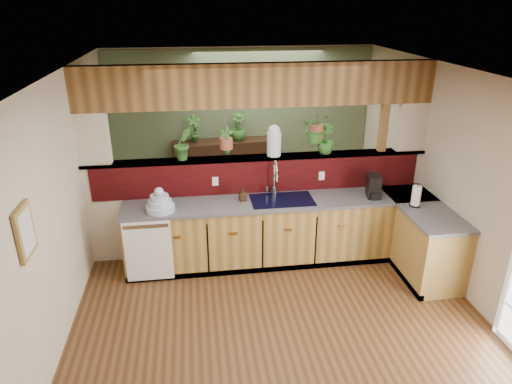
{
  "coord_description": "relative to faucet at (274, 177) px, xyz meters",
  "views": [
    {
      "loc": [
        -0.85,
        -4.37,
        3.32
      ],
      "look_at": [
        -0.13,
        0.7,
        1.15
      ],
      "focal_mm": 32.0,
      "sensor_mm": 36.0,
      "label": 1
    }
  ],
  "objects": [
    {
      "name": "ground",
      "position": [
        -0.17,
        -1.13,
        -1.17
      ],
      "size": [
        4.6,
        7.0,
        0.01
      ],
      "primitive_type": "cube",
      "color": "#4E2F18",
      "rests_on": "ground"
    },
    {
      "name": "ceiling",
      "position": [
        -0.17,
        -1.13,
        1.43
      ],
      "size": [
        4.6,
        7.0,
        0.01
      ],
      "primitive_type": "cube",
      "color": "brown",
      "rests_on": "ground"
    },
    {
      "name": "wall_back",
      "position": [
        -0.17,
        2.37,
        0.13
      ],
      "size": [
        4.6,
        0.02,
        2.6
      ],
      "primitive_type": "cube",
      "color": "beige",
      "rests_on": "ground"
    },
    {
      "name": "wall_left",
      "position": [
        -2.47,
        -1.13,
        0.13
      ],
      "size": [
        0.02,
        7.0,
        2.6
      ],
      "primitive_type": "cube",
      "color": "beige",
      "rests_on": "ground"
    },
    {
      "name": "wall_right",
      "position": [
        2.13,
        -1.13,
        0.13
      ],
      "size": [
        0.02,
        7.0,
        2.6
      ],
      "primitive_type": "cube",
      "color": "beige",
      "rests_on": "ground"
    },
    {
      "name": "pass_through_partition",
      "position": [
        -0.14,
        0.22,
        0.02
      ],
      "size": [
        4.6,
        0.21,
        2.6
      ],
      "color": "beige",
      "rests_on": "ground"
    },
    {
      "name": "pass_through_ledge",
      "position": [
        -0.17,
        0.22,
        0.2
      ],
      "size": [
        4.6,
        0.21,
        0.04
      ],
      "primitive_type": "cube",
      "color": "brown",
      "rests_on": "ground"
    },
    {
      "name": "header_beam",
      "position": [
        -0.17,
        0.22,
        1.15
      ],
      "size": [
        4.6,
        0.15,
        0.55
      ],
      "primitive_type": "cube",
      "color": "brown",
      "rests_on": "ground"
    },
    {
      "name": "sage_backwall",
      "position": [
        -0.17,
        2.35,
        0.13
      ],
      "size": [
        4.55,
        0.02,
        2.55
      ],
      "primitive_type": "cube",
      "color": "#506343",
      "rests_on": "ground"
    },
    {
      "name": "countertop",
      "position": [
        0.67,
        -0.26,
        -0.72
      ],
      "size": [
        4.14,
        1.52,
        0.9
      ],
      "color": "olive",
      "rests_on": "ground"
    },
    {
      "name": "dishwasher",
      "position": [
        -1.65,
        -0.46,
        -0.71
      ],
      "size": [
        0.58,
        0.03,
        0.82
      ],
      "color": "white",
      "rests_on": "ground"
    },
    {
      "name": "navy_sink",
      "position": [
        0.08,
        -0.15,
        -0.35
      ],
      "size": [
        0.82,
        0.5,
        0.18
      ],
      "color": "black",
      "rests_on": "countertop"
    },
    {
      "name": "framed_print",
      "position": [
        -2.44,
        -1.93,
        0.38
      ],
      "size": [
        0.04,
        0.35,
        0.45
      ],
      "color": "olive",
      "rests_on": "wall_left"
    },
    {
      "name": "faucet",
      "position": [
        0.0,
        0.0,
        0.0
      ],
      "size": [
        0.22,
        0.22,
        0.5
      ],
      "color": "#B7B7B2",
      "rests_on": "countertop"
    },
    {
      "name": "dish_stack",
      "position": [
        -1.48,
        -0.26,
        -0.17
      ],
      "size": [
        0.36,
        0.36,
        0.31
      ],
      "color": "#A6BAD7",
      "rests_on": "countertop"
    },
    {
      "name": "soap_dispenser",
      "position": [
        -0.43,
        -0.1,
        -0.18
      ],
      "size": [
        0.1,
        0.1,
        0.19
      ],
      "primitive_type": "imported",
      "rotation": [
        0.0,
        0.0,
        0.19
      ],
      "color": "#3B2815",
      "rests_on": "countertop"
    },
    {
      "name": "coffee_maker",
      "position": [
        1.29,
        -0.21,
        -0.13
      ],
      "size": [
        0.16,
        0.27,
        0.3
      ],
      "rotation": [
        0.0,
        0.0,
        -0.2
      ],
      "color": "black",
      "rests_on": "countertop"
    },
    {
      "name": "paper_towel",
      "position": [
        1.71,
        -0.58,
        -0.14
      ],
      "size": [
        0.14,
        0.14,
        0.29
      ],
      "color": "black",
      "rests_on": "countertop"
    },
    {
      "name": "glass_jar",
      "position": [
        0.03,
        0.22,
        0.43
      ],
      "size": [
        0.19,
        0.19,
        0.42
      ],
      "color": "silver",
      "rests_on": "pass_through_ledge"
    },
    {
      "name": "ledge_plant_left",
      "position": [
        -1.16,
        0.22,
        0.44
      ],
      "size": [
        0.29,
        0.27,
        0.43
      ],
      "primitive_type": "imported",
      "rotation": [
        0.0,
        0.0,
        0.39
      ],
      "color": "#2B5E20",
      "rests_on": "pass_through_ledge"
    },
    {
      "name": "ledge_plant_right",
      "position": [
        0.73,
        0.22,
        0.42
      ],
      "size": [
        0.28,
        0.28,
        0.4
      ],
      "primitive_type": "imported",
      "rotation": [
        0.0,
        0.0,
        -0.3
      ],
      "color": "#2B5E20",
      "rests_on": "pass_through_ledge"
    },
    {
      "name": "hanging_plant_a",
      "position": [
        -0.61,
        0.22,
        0.56
      ],
      "size": [
        0.22,
        0.18,
        0.54
      ],
      "color": "brown",
      "rests_on": "header_beam"
    },
    {
      "name": "hanging_plant_b",
      "position": [
        0.6,
        0.22,
        0.75
      ],
      "size": [
        0.43,
        0.4,
        0.52
      ],
      "color": "brown",
      "rests_on": "header_beam"
    },
    {
      "name": "shelving_console",
      "position": [
        -0.55,
        2.12,
        -0.67
      ],
      "size": [
        1.71,
        0.61,
        1.12
      ],
      "primitive_type": "cube",
      "rotation": [
        0.0,
        0.0,
        0.1
      ],
      "color": "black",
      "rests_on": "ground"
    },
    {
      "name": "shelf_plant_a",
      "position": [
        -1.02,
        2.12,
        0.12
      ],
      "size": [
        0.26,
        0.19,
        0.47
      ],
      "primitive_type": "imported",
      "rotation": [
        0.0,
        0.0,
        0.11
      ],
      "color": "#2B5E20",
      "rests_on": "shelving_console"
    },
    {
      "name": "shelf_plant_b",
      "position": [
        -0.26,
        2.12,
        0.13
      ],
      "size": [
        0.31,
        0.31,
        0.47
      ],
      "primitive_type": "imported",
      "rotation": [
        0.0,
        0.0,
        0.17
      ],
      "color": "#2B5E20",
      "rests_on": "shelving_console"
    },
    {
      "name": "floor_plant",
      "position": [
        0.93,
        0.99,
        -0.77
      ],
      "size": [
        0.81,
        0.74,
        0.79
      ],
      "primitive_type": "imported",
      "rotation": [
        0.0,
        0.0,
        -0.18
      ],
      "color": "#2B5E20",
      "rests_on": "ground"
    }
  ]
}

